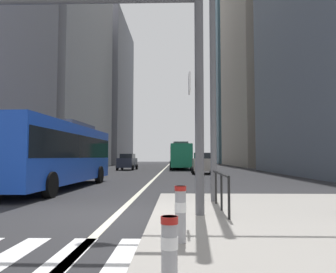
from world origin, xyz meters
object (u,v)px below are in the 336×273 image
at_px(city_bus_red_receding, 180,155).
at_px(traffic_signal_gantry, 104,54).
at_px(city_bus_blue_oncoming, 57,151).
at_px(bollard_front, 169,247).
at_px(car_receding_near, 202,163).
at_px(bollard_left, 180,211).
at_px(street_lamp_post, 213,44).
at_px(car_oncoming_mid, 127,162).

relative_size(city_bus_red_receding, traffic_signal_gantry, 1.66).
height_order(city_bus_blue_oncoming, bollard_front, city_bus_blue_oncoming).
relative_size(city_bus_blue_oncoming, traffic_signal_gantry, 1.56).
relative_size(car_receding_near, bollard_left, 4.59).
bearing_deg(street_lamp_post, city_bus_red_receding, 91.37).
xyz_separation_m(car_receding_near, traffic_signal_gantry, (-4.23, -22.49, 3.17)).
relative_size(city_bus_blue_oncoming, car_receding_near, 2.60).
relative_size(city_bus_blue_oncoming, car_oncoming_mid, 2.71).
height_order(car_oncoming_mid, car_receding_near, same).
relative_size(bollard_front, bollard_left, 0.81).
height_order(car_oncoming_mid, bollard_left, car_oncoming_mid).
bearing_deg(city_bus_red_receding, bollard_front, -90.75).
xyz_separation_m(city_bus_red_receding, bollard_front, (-0.51, -38.79, -1.26)).
height_order(city_bus_red_receding, car_oncoming_mid, city_bus_red_receding).
xyz_separation_m(city_bus_blue_oncoming, street_lamp_post, (7.11, -5.37, 3.45)).
bearing_deg(street_lamp_post, city_bus_blue_oncoming, 142.95).
relative_size(city_bus_red_receding, car_receding_near, 2.77).
bearing_deg(car_oncoming_mid, bollard_left, -79.85).
xyz_separation_m(car_oncoming_mid, traffic_signal_gantry, (4.10, -30.95, 3.17)).
distance_m(traffic_signal_gantry, street_lamp_post, 4.08).
relative_size(traffic_signal_gantry, bollard_left, 7.64).
xyz_separation_m(city_bus_blue_oncoming, car_receding_near, (8.32, 14.63, -0.85)).
relative_size(car_oncoming_mid, bollard_front, 5.42).
distance_m(car_oncoming_mid, bollard_left, 34.02).
bearing_deg(city_bus_blue_oncoming, traffic_signal_gantry, -62.54).
distance_m(city_bus_blue_oncoming, street_lamp_post, 9.56).
bearing_deg(traffic_signal_gantry, bollard_left, -53.21).
height_order(city_bus_red_receding, street_lamp_post, street_lamp_post).
bearing_deg(traffic_signal_gantry, street_lamp_post, 39.52).
relative_size(car_receding_near, street_lamp_post, 0.53).
distance_m(traffic_signal_gantry, bollard_front, 5.91).
bearing_deg(street_lamp_post, traffic_signal_gantry, -140.48).
distance_m(car_oncoming_mid, bollard_front, 35.79).
bearing_deg(bollard_front, city_bus_red_receding, 89.25).
height_order(bollard_front, bollard_left, bollard_left).
xyz_separation_m(city_bus_red_receding, bollard_left, (-0.37, -36.97, -1.17)).
bearing_deg(bollard_front, city_bus_blue_oncoming, 115.53).
distance_m(city_bus_red_receding, car_oncoming_mid, 7.30).
bearing_deg(bollard_front, car_oncoming_mid, 99.41).
relative_size(city_bus_blue_oncoming, city_bus_red_receding, 0.94).
bearing_deg(bollard_left, car_oncoming_mid, 100.15).
xyz_separation_m(street_lamp_post, bollard_left, (-1.13, -5.03, -4.62)).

